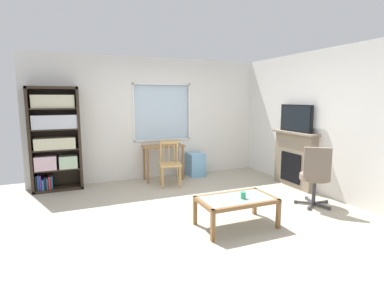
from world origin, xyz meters
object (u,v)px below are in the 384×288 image
object	(u,v)px
desk_under_window	(163,152)
tv	(296,118)
bookshelf	(55,137)
sippy_cup	(243,195)
plastic_drawer_unit	(196,164)
coffee_table	(236,202)
office_chair	(316,174)
fireplace	(295,159)
wooden_chair	(170,163)

from	to	relation	value
desk_under_window	tv	xyz separation A→B (m)	(2.25, -1.48, 0.75)
desk_under_window	tv	size ratio (longest dim) A/B	1.03
bookshelf	sippy_cup	distance (m)	3.77
plastic_drawer_unit	coffee_table	distance (m)	2.83
tv	sippy_cup	distance (m)	2.54
plastic_drawer_unit	desk_under_window	bearing A→B (deg)	-176.31
bookshelf	plastic_drawer_unit	distance (m)	2.98
desk_under_window	plastic_drawer_unit	world-z (taller)	desk_under_window
desk_under_window	office_chair	distance (m)	3.09
fireplace	coffee_table	bearing A→B (deg)	-149.21
bookshelf	wooden_chair	world-z (taller)	bookshelf
desk_under_window	tv	distance (m)	2.79
desk_under_window	coffee_table	xyz separation A→B (m)	(0.19, -2.71, -0.26)
fireplace	office_chair	distance (m)	1.18
fireplace	tv	size ratio (longest dim) A/B	1.30
sippy_cup	plastic_drawer_unit	bearing A→B (deg)	79.69
bookshelf	sippy_cup	bearing A→B (deg)	-50.48
fireplace	office_chair	size ratio (longest dim) A/B	1.10
wooden_chair	coffee_table	xyz separation A→B (m)	(0.21, -2.20, -0.11)
bookshelf	office_chair	distance (m)	4.71
wooden_chair	office_chair	bearing A→B (deg)	-48.75
office_chair	coffee_table	world-z (taller)	office_chair
office_chair	sippy_cup	bearing A→B (deg)	-171.51
fireplace	coffee_table	world-z (taller)	fireplace
desk_under_window	plastic_drawer_unit	size ratio (longest dim) A/B	1.68
tv	office_chair	xyz separation A→B (m)	(-0.49, -1.07, -0.81)
bookshelf	fireplace	size ratio (longest dim) A/B	1.78
desk_under_window	plastic_drawer_unit	xyz separation A→B (m)	(0.78, 0.05, -0.36)
wooden_chair	plastic_drawer_unit	size ratio (longest dim) A/B	1.73
tv	fireplace	bearing A→B (deg)	0.00
plastic_drawer_unit	fireplace	size ratio (longest dim) A/B	0.47
sippy_cup	desk_under_window	bearing A→B (deg)	95.42
desk_under_window	tv	world-z (taller)	tv
bookshelf	office_chair	xyz separation A→B (m)	(3.86, -2.65, -0.46)
wooden_chair	fireplace	world-z (taller)	fireplace
bookshelf	office_chair	world-z (taller)	bookshelf
desk_under_window	sippy_cup	bearing A→B (deg)	-84.58
desk_under_window	fireplace	size ratio (longest dim) A/B	0.79
bookshelf	desk_under_window	size ratio (longest dim) A/B	2.26
desk_under_window	coffee_table	bearing A→B (deg)	-86.01
desk_under_window	wooden_chair	size ratio (longest dim) A/B	0.97
coffee_table	desk_under_window	bearing A→B (deg)	93.99
fireplace	tv	distance (m)	0.81
wooden_chair	coffee_table	world-z (taller)	wooden_chair
plastic_drawer_unit	fireplace	xyz separation A→B (m)	(1.49, -1.53, 0.29)
bookshelf	fireplace	bearing A→B (deg)	-19.92
bookshelf	fireplace	distance (m)	4.67
wooden_chair	coffee_table	bearing A→B (deg)	-84.44
bookshelf	wooden_chair	size ratio (longest dim) A/B	2.19
bookshelf	sippy_cup	xyz separation A→B (m)	(2.37, -2.87, -0.56)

